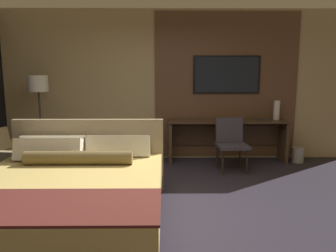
{
  "coord_description": "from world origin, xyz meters",
  "views": [
    {
      "loc": [
        0.04,
        -3.63,
        1.68
      ],
      "look_at": [
        0.08,
        1.03,
        0.89
      ],
      "focal_mm": 35.0,
      "sensor_mm": 36.0,
      "label": 1
    }
  ],
  "objects_px": {
    "vase_tall": "(277,110)",
    "waste_bin": "(298,155)",
    "desk": "(227,133)",
    "floor_lamp": "(39,91)",
    "bed": "(68,196)",
    "armchair_by_window": "(12,163)",
    "book": "(264,119)",
    "desk_chair": "(231,140)",
    "tv": "(227,75)"
  },
  "relations": [
    {
      "from": "armchair_by_window",
      "to": "book",
      "type": "bearing_deg",
      "value": -67.65
    },
    {
      "from": "desk_chair",
      "to": "floor_lamp",
      "type": "height_order",
      "value": "floor_lamp"
    },
    {
      "from": "vase_tall",
      "to": "waste_bin",
      "type": "bearing_deg",
      "value": -14.76
    },
    {
      "from": "bed",
      "to": "desk",
      "type": "xyz_separation_m",
      "value": [
        2.22,
        2.53,
        0.23
      ]
    },
    {
      "from": "desk",
      "to": "vase_tall",
      "type": "xyz_separation_m",
      "value": [
        0.91,
        0.0,
        0.42
      ]
    },
    {
      "from": "desk",
      "to": "waste_bin",
      "type": "distance_m",
      "value": 1.38
    },
    {
      "from": "desk",
      "to": "book",
      "type": "height_order",
      "value": "book"
    },
    {
      "from": "desk_chair",
      "to": "waste_bin",
      "type": "bearing_deg",
      "value": 13.83
    },
    {
      "from": "vase_tall",
      "to": "waste_bin",
      "type": "distance_m",
      "value": 0.92
    },
    {
      "from": "desk",
      "to": "vase_tall",
      "type": "bearing_deg",
      "value": 0.19
    },
    {
      "from": "floor_lamp",
      "to": "waste_bin",
      "type": "distance_m",
      "value": 4.83
    },
    {
      "from": "desk",
      "to": "vase_tall",
      "type": "relative_size",
      "value": 6.18
    },
    {
      "from": "desk_chair",
      "to": "book",
      "type": "distance_m",
      "value": 0.89
    },
    {
      "from": "desk_chair",
      "to": "book",
      "type": "bearing_deg",
      "value": 30.21
    },
    {
      "from": "book",
      "to": "waste_bin",
      "type": "xyz_separation_m",
      "value": [
        0.65,
        -0.04,
        -0.66
      ]
    },
    {
      "from": "bed",
      "to": "armchair_by_window",
      "type": "height_order",
      "value": "bed"
    },
    {
      "from": "bed",
      "to": "desk",
      "type": "relative_size",
      "value": 1.04
    },
    {
      "from": "tv",
      "to": "floor_lamp",
      "type": "height_order",
      "value": "tv"
    },
    {
      "from": "bed",
      "to": "armchair_by_window",
      "type": "xyz_separation_m",
      "value": [
        -1.31,
        1.51,
        -0.06
      ]
    },
    {
      "from": "desk_chair",
      "to": "desk",
      "type": "bearing_deg",
      "value": 82.2
    },
    {
      "from": "desk",
      "to": "floor_lamp",
      "type": "height_order",
      "value": "floor_lamp"
    },
    {
      "from": "desk",
      "to": "floor_lamp",
      "type": "relative_size",
      "value": 1.36
    },
    {
      "from": "book",
      "to": "bed",
      "type": "bearing_deg",
      "value": -139.43
    },
    {
      "from": "vase_tall",
      "to": "floor_lamp",
      "type": "bearing_deg",
      "value": -177.11
    },
    {
      "from": "tv",
      "to": "desk_chair",
      "type": "xyz_separation_m",
      "value": [
        -0.03,
        -0.73,
        -1.08
      ]
    },
    {
      "from": "desk_chair",
      "to": "bed",
      "type": "bearing_deg",
      "value": -142.16
    },
    {
      "from": "floor_lamp",
      "to": "waste_bin",
      "type": "height_order",
      "value": "floor_lamp"
    },
    {
      "from": "desk",
      "to": "desk_chair",
      "type": "relative_size",
      "value": 2.46
    },
    {
      "from": "tv",
      "to": "waste_bin",
      "type": "bearing_deg",
      "value": -12.18
    },
    {
      "from": "desk",
      "to": "floor_lamp",
      "type": "distance_m",
      "value": 3.46
    },
    {
      "from": "tv",
      "to": "desk_chair",
      "type": "bearing_deg",
      "value": -92.54
    },
    {
      "from": "floor_lamp",
      "to": "desk_chair",
      "type": "bearing_deg",
      "value": -5.74
    },
    {
      "from": "desk_chair",
      "to": "floor_lamp",
      "type": "bearing_deg",
      "value": 169.83
    },
    {
      "from": "desk_chair",
      "to": "armchair_by_window",
      "type": "height_order",
      "value": "desk_chair"
    },
    {
      "from": "bed",
      "to": "desk",
      "type": "height_order",
      "value": "bed"
    },
    {
      "from": "desk",
      "to": "book",
      "type": "relative_size",
      "value": 8.59
    },
    {
      "from": "waste_bin",
      "to": "bed",
      "type": "bearing_deg",
      "value": -145.46
    },
    {
      "from": "armchair_by_window",
      "to": "waste_bin",
      "type": "xyz_separation_m",
      "value": [
        4.85,
        0.92,
        -0.12
      ]
    },
    {
      "from": "bed",
      "to": "book",
      "type": "distance_m",
      "value": 3.83
    },
    {
      "from": "bed",
      "to": "desk_chair",
      "type": "height_order",
      "value": "bed"
    },
    {
      "from": "bed",
      "to": "waste_bin",
      "type": "distance_m",
      "value": 4.29
    },
    {
      "from": "bed",
      "to": "waste_bin",
      "type": "xyz_separation_m",
      "value": [
        3.53,
        2.43,
        -0.18
      ]
    },
    {
      "from": "floor_lamp",
      "to": "vase_tall",
      "type": "bearing_deg",
      "value": 2.89
    },
    {
      "from": "desk_chair",
      "to": "vase_tall",
      "type": "height_order",
      "value": "vase_tall"
    },
    {
      "from": "vase_tall",
      "to": "book",
      "type": "xyz_separation_m",
      "value": [
        -0.25,
        -0.07,
        -0.16
      ]
    },
    {
      "from": "armchair_by_window",
      "to": "desk",
      "type": "bearing_deg",
      "value": -64.34
    },
    {
      "from": "bed",
      "to": "floor_lamp",
      "type": "bearing_deg",
      "value": 116.2
    },
    {
      "from": "vase_tall",
      "to": "waste_bin",
      "type": "relative_size",
      "value": 1.25
    },
    {
      "from": "floor_lamp",
      "to": "desk",
      "type": "bearing_deg",
      "value": 3.62
    },
    {
      "from": "book",
      "to": "floor_lamp",
      "type": "bearing_deg",
      "value": -177.91
    }
  ]
}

